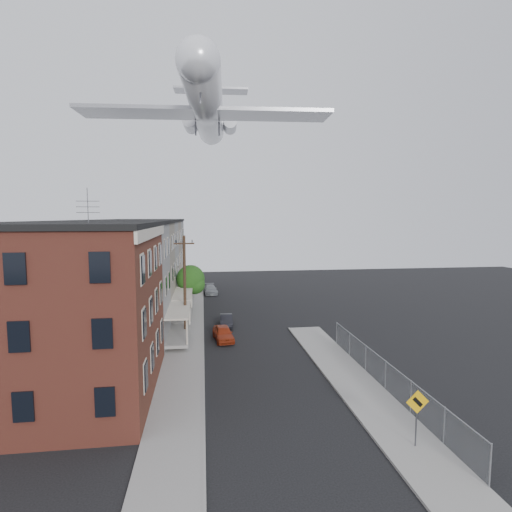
{
  "coord_description": "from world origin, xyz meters",
  "views": [
    {
      "loc": [
        -3.99,
        -17.28,
        10.62
      ],
      "look_at": [
        -0.71,
        7.13,
        8.2
      ],
      "focal_mm": 28.0,
      "sensor_mm": 36.0,
      "label": 1
    }
  ],
  "objects_px": {
    "utility_pole": "(185,285)",
    "car_mid": "(226,321)",
    "warning_sign": "(417,409)",
    "car_far": "(210,289)",
    "airplane": "(207,108)",
    "street_tree": "(192,280)",
    "car_near": "(223,333)"
  },
  "relations": [
    {
      "from": "warning_sign",
      "to": "car_far",
      "type": "bearing_deg",
      "value": 102.57
    },
    {
      "from": "warning_sign",
      "to": "airplane",
      "type": "xyz_separation_m",
      "value": [
        -8.96,
        26.56,
        19.93
      ]
    },
    {
      "from": "car_near",
      "to": "car_mid",
      "type": "bearing_deg",
      "value": 76.16
    },
    {
      "from": "warning_sign",
      "to": "car_near",
      "type": "xyz_separation_m",
      "value": [
        -7.93,
        17.34,
        -1.25
      ]
    },
    {
      "from": "street_tree",
      "to": "car_near",
      "type": "height_order",
      "value": "street_tree"
    },
    {
      "from": "warning_sign",
      "to": "street_tree",
      "type": "relative_size",
      "value": 0.54
    },
    {
      "from": "street_tree",
      "to": "car_near",
      "type": "distance_m",
      "value": 12.3
    },
    {
      "from": "street_tree",
      "to": "airplane",
      "type": "relative_size",
      "value": 0.18
    },
    {
      "from": "car_near",
      "to": "car_mid",
      "type": "distance_m",
      "value": 4.53
    },
    {
      "from": "warning_sign",
      "to": "car_mid",
      "type": "distance_m",
      "value": 23.1
    },
    {
      "from": "airplane",
      "to": "car_far",
      "type": "bearing_deg",
      "value": 88.31
    },
    {
      "from": "street_tree",
      "to": "car_far",
      "type": "distance_m",
      "value": 10.31
    },
    {
      "from": "car_mid",
      "to": "car_far",
      "type": "xyz_separation_m",
      "value": [
        -1.2,
        16.75,
        0.06
      ]
    },
    {
      "from": "car_near",
      "to": "car_far",
      "type": "relative_size",
      "value": 0.88
    },
    {
      "from": "utility_pole",
      "to": "airplane",
      "type": "height_order",
      "value": "airplane"
    },
    {
      "from": "street_tree",
      "to": "car_near",
      "type": "bearing_deg",
      "value": -75.77
    },
    {
      "from": "car_far",
      "to": "airplane",
      "type": "distance_m",
      "value": 24.38
    },
    {
      "from": "warning_sign",
      "to": "car_far",
      "type": "distance_m",
      "value": 39.57
    },
    {
      "from": "car_mid",
      "to": "car_near",
      "type": "bearing_deg",
      "value": -94.99
    },
    {
      "from": "car_mid",
      "to": "airplane",
      "type": "xyz_separation_m",
      "value": [
        -1.56,
        4.71,
        21.25
      ]
    },
    {
      "from": "utility_pole",
      "to": "street_tree",
      "type": "xyz_separation_m",
      "value": [
        0.33,
        9.92,
        -1.22
      ]
    },
    {
      "from": "warning_sign",
      "to": "street_tree",
      "type": "xyz_separation_m",
      "value": [
        -10.87,
        28.95,
        1.57
      ]
    },
    {
      "from": "car_mid",
      "to": "warning_sign",
      "type": "bearing_deg",
      "value": -69.56
    },
    {
      "from": "warning_sign",
      "to": "street_tree",
      "type": "height_order",
      "value": "street_tree"
    },
    {
      "from": "car_mid",
      "to": "street_tree",
      "type": "bearing_deg",
      "value": 117.77
    },
    {
      "from": "warning_sign",
      "to": "car_mid",
      "type": "xyz_separation_m",
      "value": [
        -7.4,
        21.84,
        -1.33
      ]
    },
    {
      "from": "street_tree",
      "to": "car_mid",
      "type": "relative_size",
      "value": 1.54
    },
    {
      "from": "car_mid",
      "to": "airplane",
      "type": "distance_m",
      "value": 21.82
    },
    {
      "from": "utility_pole",
      "to": "car_mid",
      "type": "relative_size",
      "value": 2.66
    },
    {
      "from": "warning_sign",
      "to": "car_mid",
      "type": "bearing_deg",
      "value": 108.72
    },
    {
      "from": "warning_sign",
      "to": "airplane",
      "type": "relative_size",
      "value": 0.1
    },
    {
      "from": "car_far",
      "to": "car_mid",
      "type": "bearing_deg",
      "value": -90.9
    }
  ]
}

